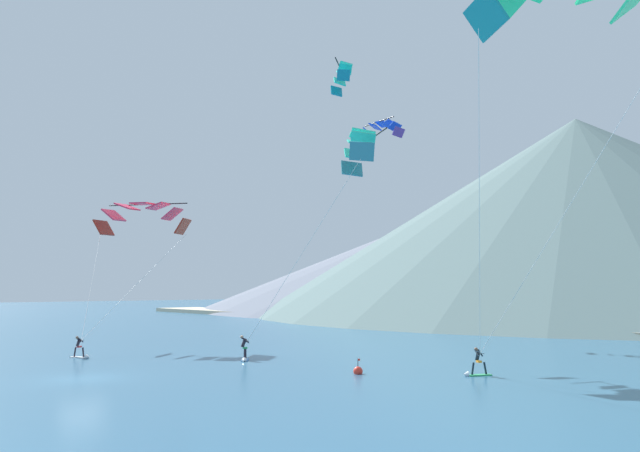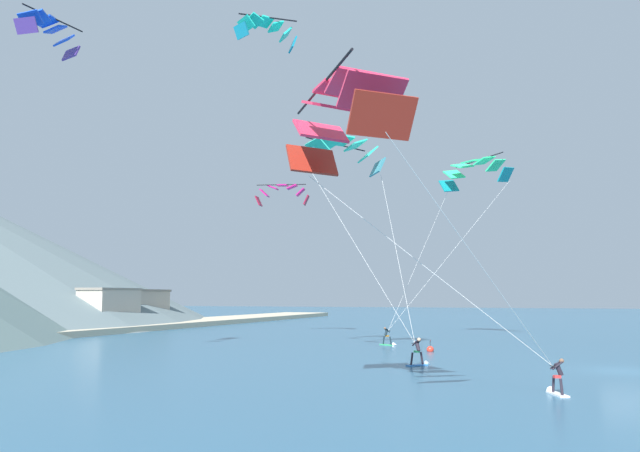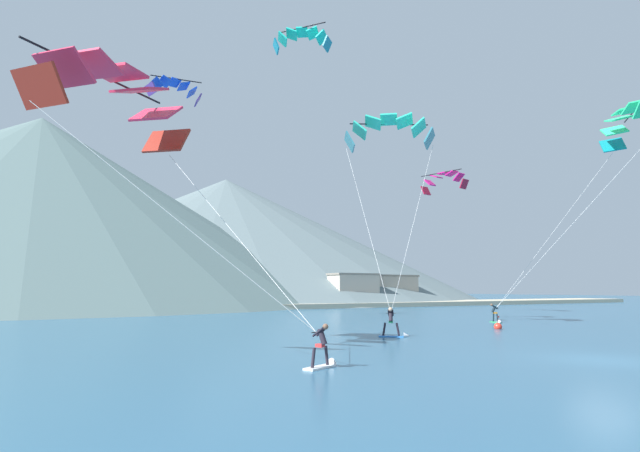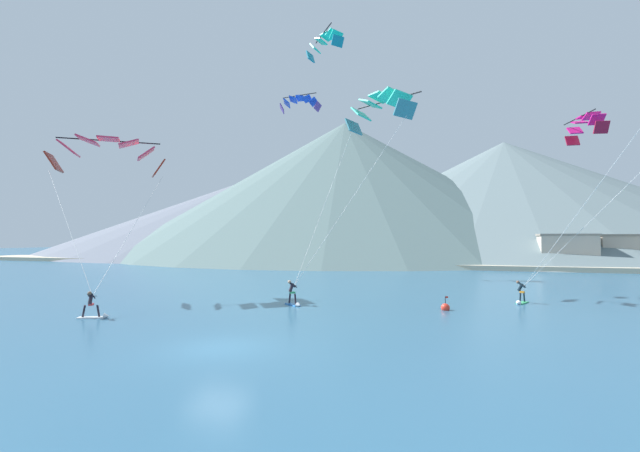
{
  "view_description": "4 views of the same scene",
  "coord_description": "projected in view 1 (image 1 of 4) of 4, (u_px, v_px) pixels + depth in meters",
  "views": [
    {
      "loc": [
        35.2,
        -13.59,
        5.03
      ],
      "look_at": [
        3.66,
        14.35,
        9.22
      ],
      "focal_mm": 35.0,
      "sensor_mm": 36.0,
      "label": 1
    },
    {
      "loc": [
        -40.28,
        3.81,
        4.28
      ],
      "look_at": [
        -2.54,
        17.72,
        8.82
      ],
      "focal_mm": 35.0,
      "sensor_mm": 36.0,
      "label": 2
    },
    {
      "loc": [
        -19.53,
        -12.11,
        2.79
      ],
      "look_at": [
        -3.41,
        16.53,
        6.95
      ],
      "focal_mm": 28.0,
      "sensor_mm": 36.0,
      "label": 3
    },
    {
      "loc": [
        9.51,
        -15.91,
        4.59
      ],
      "look_at": [
        -0.28,
        14.78,
        5.54
      ],
      "focal_mm": 24.0,
      "sensor_mm": 36.0,
      "label": 4
    }
  ],
  "objects": [
    {
      "name": "parafoil_kite_distant_mid_solo",
      "position": [
        381.0,
        129.0,
        66.57
      ],
      "size": [
        5.44,
        2.1,
        2.1
      ],
      "color": "#50318D"
    },
    {
      "name": "mountain_peak_east_shoulder",
      "position": [
        579.0,
        215.0,
        120.1
      ],
      "size": [
        124.92,
        124.92,
        38.03
      ],
      "color": "slate",
      "rests_on": "ground"
    },
    {
      "name": "kitesurfer_mid_center",
      "position": [
        81.0,
        352.0,
        44.97
      ],
      "size": [
        1.75,
        1.08,
        1.65
      ],
      "color": "white",
      "rests_on": "ground"
    },
    {
      "name": "parafoil_kite_mid_center",
      "position": [
        143.0,
        214.0,
        56.0
      ],
      "size": [
        10.29,
        11.13,
        11.48
      ],
      "color": "#9F2518"
    },
    {
      "name": "parafoil_kite_near_trail",
      "position": [
        359.0,
        148.0,
        45.42
      ],
      "size": [
        8.3,
        8.95,
        14.92
      ],
      "color": "teal"
    },
    {
      "name": "mountain_peak_central_summit",
      "position": [
        463.0,
        257.0,
        147.16
      ],
      "size": [
        123.66,
        123.66,
        24.42
      ],
      "color": "slate",
      "rests_on": "ground"
    },
    {
      "name": "ground_plane",
      "position": [
        84.0,
        379.0,
        34.69
      ],
      "size": [
        400.0,
        400.0,
        0.0
      ],
      "primitive_type": "plane",
      "color": "#2D5B7A"
    },
    {
      "name": "kitesurfer_near_trail",
      "position": [
        244.0,
        352.0,
        43.29
      ],
      "size": [
        1.6,
        1.42,
        1.81
      ],
      "color": "#337FDB",
      "rests_on": "ground"
    },
    {
      "name": "shoreline_strip",
      "position": [
        565.0,
        329.0,
        70.99
      ],
      "size": [
        180.0,
        10.0,
        0.7
      ],
      "primitive_type": "cube",
      "color": "beige",
      "rests_on": "ground"
    },
    {
      "name": "parafoil_kite_distant_low_drift",
      "position": [
        342.0,
        75.0,
        52.98
      ],
      "size": [
        4.36,
        3.52,
        2.08
      ],
      "color": "#107996"
    },
    {
      "name": "race_marker_buoy",
      "position": [
        358.0,
        371.0,
        36.57
      ],
      "size": [
        0.56,
        0.56,
        1.02
      ],
      "color": "red",
      "rests_on": "ground"
    },
    {
      "name": "kitesurfer_near_lead",
      "position": [
        475.0,
        367.0,
        35.87
      ],
      "size": [
        1.12,
        1.74,
        1.66
      ],
      "color": "#33B266",
      "rests_on": "ground"
    },
    {
      "name": "shore_building_harbour_front",
      "position": [
        449.0,
        299.0,
        88.68
      ],
      "size": [
        8.16,
        5.97,
        6.94
      ],
      "color": "beige",
      "rests_on": "ground"
    }
  ]
}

